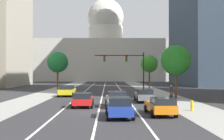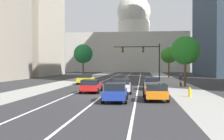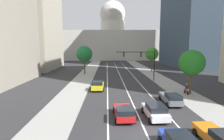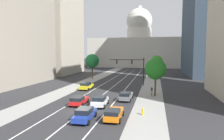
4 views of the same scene
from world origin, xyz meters
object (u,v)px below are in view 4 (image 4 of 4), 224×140
(car_blue, at_px, (85,114))
(car_yellow, at_px, (86,86))
(street_tree_far_right, at_px, (156,69))
(street_tree_mid_left, at_px, (92,61))
(car_white, at_px, (100,101))
(car_orange, at_px, (114,114))
(car_gray, at_px, (126,96))
(car_red, at_px, (79,100))
(cyclist, at_px, (152,91))
(traffic_signal_mast, at_px, (133,65))
(street_tree_near_right, at_px, (157,62))
(capitol_building, at_px, (139,48))
(fire_hydrant, at_px, (143,111))

(car_blue, relative_size, car_yellow, 1.06)
(street_tree_far_right, bearing_deg, street_tree_mid_left, 132.17)
(car_white, bearing_deg, street_tree_mid_left, 17.29)
(car_orange, height_order, street_tree_far_right, street_tree_far_right)
(car_white, bearing_deg, car_gray, -38.28)
(car_red, relative_size, cyclist, 2.47)
(traffic_signal_mast, relative_size, street_tree_far_right, 1.21)
(car_yellow, distance_m, street_tree_near_right, 27.42)
(capitol_building, xyz_separation_m, street_tree_mid_left, (-9.34, -58.43, -5.17))
(traffic_signal_mast, height_order, fire_hydrant, traffic_signal_mast)
(capitol_building, height_order, car_yellow, capitol_building)
(car_orange, height_order, traffic_signal_mast, traffic_signal_mast)
(car_orange, distance_m, car_yellow, 20.45)
(car_orange, relative_size, car_white, 1.03)
(car_orange, distance_m, street_tree_near_right, 41.11)
(car_orange, distance_m, street_tree_mid_left, 38.84)
(car_orange, xyz_separation_m, traffic_signal_mast, (-0.70, 26.00, 4.13))
(capitol_building, xyz_separation_m, car_red, (-1.63, -88.81, -9.86))
(car_blue, distance_m, street_tree_mid_left, 38.68)
(car_yellow, xyz_separation_m, street_tree_mid_left, (-4.43, 17.89, 4.63))
(street_tree_near_right, relative_size, street_tree_far_right, 1.03)
(car_orange, height_order, car_blue, car_blue)
(car_gray, xyz_separation_m, street_tree_near_right, (5.03, 30.45, 4.42))
(car_yellow, distance_m, cyclist, 14.31)
(traffic_signal_mast, bearing_deg, car_red, -105.87)
(cyclist, xyz_separation_m, street_tree_near_right, (0.89, 25.76, 4.35))
(fire_hydrant, height_order, street_tree_far_right, street_tree_far_right)
(traffic_signal_mast, xyz_separation_m, cyclist, (4.83, -11.20, -4.02))
(car_gray, relative_size, street_tree_mid_left, 0.63)
(car_yellow, bearing_deg, capitol_building, -1.82)
(cyclist, bearing_deg, car_blue, 155.79)
(car_orange, height_order, cyclist, cyclist)
(car_gray, height_order, street_tree_far_right, street_tree_far_right)
(car_yellow, height_order, cyclist, cyclist)
(street_tree_near_right, relative_size, street_tree_mid_left, 0.94)
(traffic_signal_mast, height_order, street_tree_far_right, street_tree_far_right)
(car_gray, height_order, cyclist, cyclist)
(car_blue, distance_m, street_tree_near_right, 42.58)
(car_gray, distance_m, traffic_signal_mast, 16.43)
(car_yellow, distance_m, street_tree_far_right, 15.46)
(car_orange, distance_m, car_white, 6.45)
(traffic_signal_mast, xyz_separation_m, street_tree_far_right, (5.44, -11.15, 0.07))
(car_red, xyz_separation_m, street_tree_mid_left, (-7.71, 30.38, 4.68))
(capitol_building, distance_m, cyclist, 80.56)
(street_tree_far_right, bearing_deg, car_blue, -116.88)
(capitol_building, relative_size, car_white, 12.45)
(car_gray, height_order, street_tree_near_right, street_tree_near_right)
(car_yellow, height_order, street_tree_near_right, street_tree_near_right)
(car_gray, relative_size, car_orange, 1.06)
(street_tree_near_right, xyz_separation_m, street_tree_far_right, (-0.28, -25.71, -0.26))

